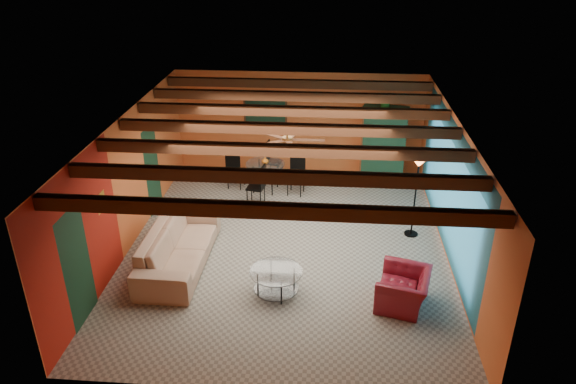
# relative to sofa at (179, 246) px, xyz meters

# --- Properties ---
(room) EXTENTS (6.52, 8.01, 2.71)m
(room) POSITION_rel_sofa_xyz_m (2.06, 0.95, 1.96)
(room) COLOR gray
(room) RESTS_ON ground
(sofa) EXTENTS (1.11, 2.75, 0.80)m
(sofa) POSITION_rel_sofa_xyz_m (0.00, 0.00, 0.00)
(sofa) COLOR tan
(sofa) RESTS_ON ground
(armchair) EXTENTS (1.08, 1.17, 0.64)m
(armchair) POSITION_rel_sofa_xyz_m (4.24, -0.96, -0.08)
(armchair) COLOR maroon
(armchair) RESTS_ON ground
(coffee_table) EXTENTS (1.26, 1.26, 0.49)m
(coffee_table) POSITION_rel_sofa_xyz_m (1.99, -0.82, -0.15)
(coffee_table) COLOR white
(coffee_table) RESTS_ON ground
(dining_table) EXTENTS (2.27, 2.27, 1.01)m
(dining_table) POSITION_rel_sofa_xyz_m (1.30, 3.45, 0.11)
(dining_table) COLOR silver
(dining_table) RESTS_ON ground
(armoire) EXTENTS (1.16, 0.78, 1.86)m
(armoire) POSITION_rel_sofa_xyz_m (4.26, 4.54, 0.53)
(armoire) COLOR brown
(armoire) RESTS_ON ground
(floor_lamp) EXTENTS (0.41, 0.41, 1.83)m
(floor_lamp) POSITION_rel_sofa_xyz_m (4.70, 1.51, 0.52)
(floor_lamp) COLOR black
(floor_lamp) RESTS_ON ground
(ceiling_fan) EXTENTS (1.50, 1.50, 0.44)m
(ceiling_fan) POSITION_rel_sofa_xyz_m (2.06, 0.84, 1.96)
(ceiling_fan) COLOR #472614
(ceiling_fan) RESTS_ON ceiling
(painting) EXTENTS (1.05, 0.03, 0.65)m
(painting) POSITION_rel_sofa_xyz_m (1.16, 4.80, 1.25)
(painting) COLOR black
(painting) RESTS_ON wall_back
(potted_plant) EXTENTS (0.42, 0.36, 0.46)m
(potted_plant) POSITION_rel_sofa_xyz_m (4.26, 4.54, 1.69)
(potted_plant) COLOR #26661E
(potted_plant) RESTS_ON armoire
(vase) EXTENTS (0.22, 0.22, 0.17)m
(vase) POSITION_rel_sofa_xyz_m (1.30, 3.45, 0.70)
(vase) COLOR orange
(vase) RESTS_ON dining_table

